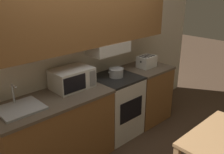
{
  "coord_description": "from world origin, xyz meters",
  "views": [
    {
      "loc": [
        -1.96,
        -2.7,
        2.18
      ],
      "look_at": [
        0.05,
        -0.57,
        1.06
      ],
      "focal_mm": 40.0,
      "sensor_mm": 36.0,
      "label": 1
    }
  ],
  "objects_px": {
    "cooking_pot": "(116,72)",
    "stove_range": "(115,106)",
    "toaster": "(147,61)",
    "microwave": "(72,78)",
    "sink_basin": "(20,108)"
  },
  "relations": [
    {
      "from": "cooking_pot",
      "to": "stove_range",
      "type": "bearing_deg",
      "value": -161.7
    },
    {
      "from": "stove_range",
      "to": "toaster",
      "type": "xyz_separation_m",
      "value": [
        0.67,
        -0.01,
        0.55
      ]
    },
    {
      "from": "microwave",
      "to": "toaster",
      "type": "xyz_separation_m",
      "value": [
        1.34,
        -0.12,
        -0.04
      ]
    },
    {
      "from": "stove_range",
      "to": "cooking_pot",
      "type": "height_order",
      "value": "cooking_pot"
    },
    {
      "from": "cooking_pot",
      "to": "microwave",
      "type": "distance_m",
      "value": 0.69
    },
    {
      "from": "toaster",
      "to": "sink_basin",
      "type": "bearing_deg",
      "value": 179.68
    },
    {
      "from": "stove_range",
      "to": "microwave",
      "type": "xyz_separation_m",
      "value": [
        -0.67,
        0.1,
        0.58
      ]
    },
    {
      "from": "microwave",
      "to": "sink_basin",
      "type": "distance_m",
      "value": 0.76
    },
    {
      "from": "cooking_pot",
      "to": "toaster",
      "type": "bearing_deg",
      "value": -1.59
    },
    {
      "from": "stove_range",
      "to": "microwave",
      "type": "relative_size",
      "value": 1.8
    },
    {
      "from": "microwave",
      "to": "stove_range",
      "type": "bearing_deg",
      "value": -8.8
    },
    {
      "from": "stove_range",
      "to": "cooking_pot",
      "type": "xyz_separation_m",
      "value": [
        0.01,
        0.0,
        0.52
      ]
    },
    {
      "from": "cooking_pot",
      "to": "sink_basin",
      "type": "xyz_separation_m",
      "value": [
        -1.43,
        -0.01,
        -0.05
      ]
    },
    {
      "from": "stove_range",
      "to": "cooking_pot",
      "type": "bearing_deg",
      "value": 18.3
    },
    {
      "from": "cooking_pot",
      "to": "microwave",
      "type": "xyz_separation_m",
      "value": [
        -0.68,
        0.1,
        0.06
      ]
    }
  ]
}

